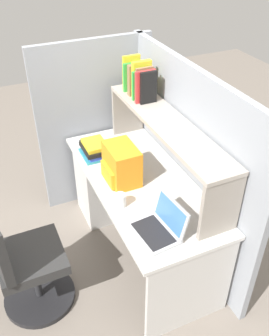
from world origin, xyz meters
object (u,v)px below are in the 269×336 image
object	(u,v)px
computer_mouse	(86,142)
paper_cup	(120,200)
backpack	(121,165)
office_chair	(25,266)
laptop	(160,226)

from	to	relation	value
computer_mouse	paper_cup	world-z (taller)	paper_cup
backpack	computer_mouse	distance (m)	0.62
paper_cup	office_chair	distance (m)	0.80
laptop	backpack	bearing A→B (deg)	-178.58
laptop	backpack	xyz separation A→B (m)	(-0.60, -0.01, 0.09)
laptop	computer_mouse	distance (m)	1.21
paper_cup	office_chair	bearing A→B (deg)	-93.95
paper_cup	backpack	bearing A→B (deg)	156.33
laptop	office_chair	world-z (taller)	laptop
backpack	office_chair	bearing A→B (deg)	-74.64
computer_mouse	paper_cup	distance (m)	0.87
laptop	paper_cup	size ratio (longest dim) A/B	3.32
laptop	backpack	size ratio (longest dim) A/B	1.11
laptop	paper_cup	world-z (taller)	laptop
backpack	computer_mouse	world-z (taller)	backpack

